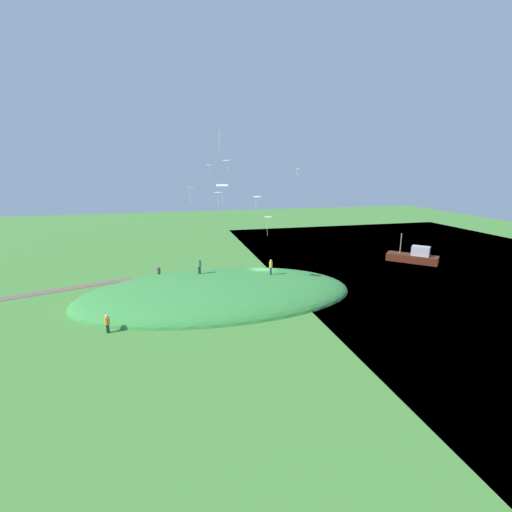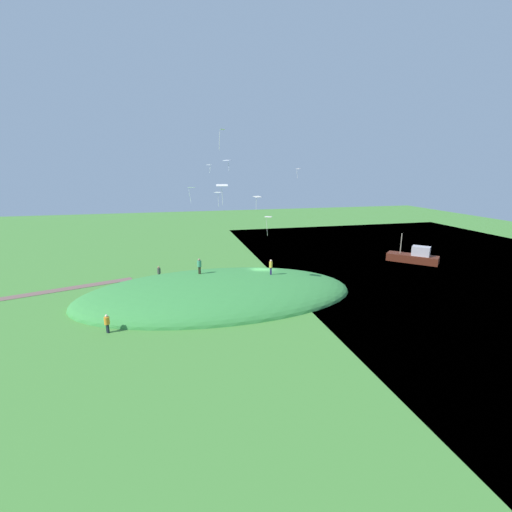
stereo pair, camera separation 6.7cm
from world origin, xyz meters
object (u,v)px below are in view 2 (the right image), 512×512
at_px(boat_on_lake, 414,257).
at_px(kite_1, 227,161).
at_px(kite_3, 222,132).
at_px(kite_6, 298,169).
at_px(person_on_hilltop, 199,264).
at_px(mooring_post, 283,278).
at_px(person_with_child, 159,271).
at_px(person_near_shore, 107,321).
at_px(kite_7, 222,186).
at_px(kite_2, 257,197).
at_px(kite_5, 209,165).
at_px(kite_8, 191,189).
at_px(kite_0, 218,193).
at_px(person_watching_kites, 271,265).
at_px(kite_4, 268,219).

xyz_separation_m(boat_on_lake, kite_1, (29.75, 5.62, 14.04)).
bearing_deg(kite_3, kite_6, -136.24).
xyz_separation_m(person_on_hilltop, kite_1, (-3.50, -0.05, 11.60)).
height_order(kite_1, mooring_post, kite_1).
bearing_deg(person_with_child, person_near_shore, -125.30).
bearing_deg(kite_1, mooring_post, -170.90).
distance_m(person_with_child, kite_6, 24.46).
distance_m(kite_6, kite_7, 19.83).
relative_size(kite_2, kite_6, 1.42).
bearing_deg(person_with_child, kite_5, -21.23).
height_order(kite_5, kite_8, kite_5).
distance_m(kite_0, kite_8, 6.33).
bearing_deg(kite_2, kite_1, 57.10).
bearing_deg(person_near_shore, kite_2, 84.61).
relative_size(person_near_shore, kite_7, 0.84).
height_order(boat_on_lake, kite_1, kite_1).
height_order(person_watching_kites, kite_6, kite_6).
distance_m(kite_4, kite_6, 15.96).
bearing_deg(kite_2, kite_4, 82.05).
height_order(boat_on_lake, kite_5, kite_5).
bearing_deg(kite_1, person_on_hilltop, 0.77).
distance_m(kite_1, kite_7, 5.23).
xyz_separation_m(person_watching_kites, mooring_post, (-2.45, -3.05, -2.69)).
xyz_separation_m(kite_0, kite_7, (1.21, 11.90, 1.50)).
relative_size(kite_5, mooring_post, 0.98).
bearing_deg(person_on_hilltop, mooring_post, 35.37).
bearing_deg(person_near_shore, kite_5, 93.17).
bearing_deg(kite_5, person_watching_kites, 127.95).
xyz_separation_m(person_with_child, mooring_post, (-15.31, 4.71, -0.61)).
xyz_separation_m(boat_on_lake, kite_4, (25.75, 8.20, 7.86)).
relative_size(person_on_hilltop, mooring_post, 1.75).
distance_m(person_on_hilltop, kite_5, 12.71).
bearing_deg(kite_7, kite_1, -106.36).
bearing_deg(kite_3, kite_0, -94.64).
height_order(kite_2, kite_5, kite_5).
height_order(boat_on_lake, kite_3, kite_3).
relative_size(person_on_hilltop, kite_0, 0.90).
distance_m(boat_on_lake, person_watching_kites, 26.39).
bearing_deg(boat_on_lake, kite_7, -116.47).
height_order(kite_3, mooring_post, kite_3).
relative_size(kite_1, kite_3, 0.60).
height_order(kite_4, kite_6, kite_6).
bearing_deg(person_watching_kites, boat_on_lake, -151.79).
distance_m(kite_3, kite_5, 8.59).
bearing_deg(kite_5, mooring_post, 151.54).
relative_size(kite_2, kite_4, 0.89).
xyz_separation_m(person_watching_kites, kite_3, (5.45, 0.35, 14.50)).
relative_size(person_with_child, kite_3, 0.89).
relative_size(kite_5, kite_8, 0.55).
height_order(kite_3, kite_7, kite_3).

